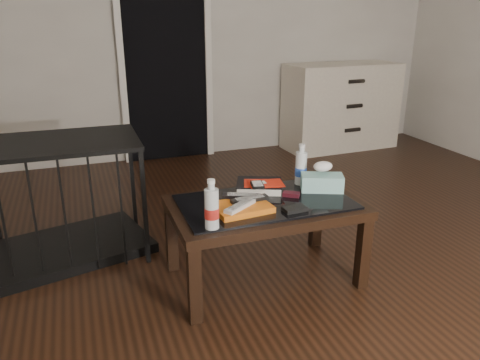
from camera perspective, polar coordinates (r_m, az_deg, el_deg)
The scene contains 17 objects.
ground at distance 2.83m, azimuth 10.07°, elevation -10.25°, with size 5.00×5.00×0.00m, color black.
doorway at distance 4.67m, azimuth -9.11°, elevation 14.88°, with size 0.90×0.08×2.07m.
coffee_table at distance 2.51m, azimuth 3.04°, elevation -3.93°, with size 1.00×0.60×0.46m.
dresser at distance 5.20m, azimuth 12.18°, elevation 8.77°, with size 1.22×0.56×0.90m.
pet_crate at distance 3.02m, azimuth -20.28°, elevation -4.36°, with size 1.02×0.80×0.71m.
magazines at distance 2.36m, azimuth 0.19°, elevation -3.36°, with size 0.28×0.21×0.03m, color orange.
remote_silver at distance 2.31m, azimuth 0.00°, elevation -3.16°, with size 0.20×0.05×0.02m, color silver.
remote_black_front at distance 2.40m, azimuth 1.18°, elevation -2.33°, with size 0.20×0.05×0.02m, color black.
remote_black_back at distance 2.44m, azimuth 0.21°, elevation -1.94°, with size 0.20×0.05×0.02m, color black.
textbook at distance 2.63m, azimuth 2.35°, elevation -0.73°, with size 0.25×0.20×0.05m, color black.
dvd_mailers at distance 2.60m, azimuth 2.61°, elevation -0.37°, with size 0.19×0.14×0.01m, color red.
ipod at distance 2.54m, azimuth 2.12°, elevation -0.56°, with size 0.06×0.10×0.02m, color black.
flip_phone at distance 2.55m, azimuth 6.28°, elevation -1.74°, with size 0.09×0.05×0.02m, color #330B13.
wallet at distance 2.37m, azimuth 6.71°, elevation -3.51°, with size 0.12×0.07×0.02m, color black.
water_bottle_left at distance 2.14m, azimuth -3.48°, elevation -2.94°, with size 0.07×0.07×0.24m, color silver.
water_bottle_right at distance 2.71m, azimuth 7.46°, elevation 1.92°, with size 0.07×0.07×0.24m, color silver.
tissue_box at distance 2.65m, azimuth 9.95°, elevation -0.30°, with size 0.23×0.12×0.09m, color teal.
Camera 1 is at (-1.27, -2.11, 1.40)m, focal length 35.00 mm.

